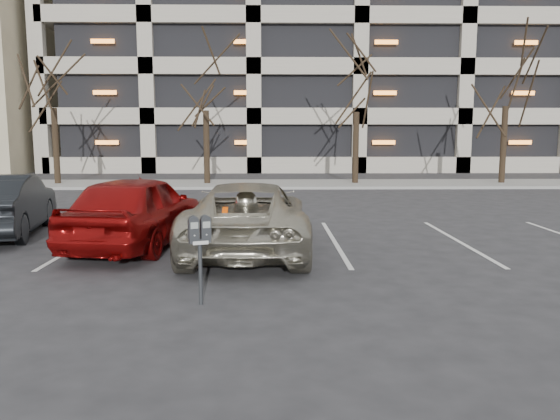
# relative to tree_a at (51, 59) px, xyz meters

# --- Properties ---
(ground) EXTENTS (140.00, 140.00, 0.00)m
(ground) POSITION_rel_tree_a_xyz_m (10.00, -16.00, -5.78)
(ground) COLOR #28282B
(ground) RESTS_ON ground
(sidewalk) EXTENTS (80.00, 4.00, 0.12)m
(sidewalk) POSITION_rel_tree_a_xyz_m (10.00, 0.00, -5.72)
(sidewalk) COLOR gray
(sidewalk) RESTS_ON ground
(stall_lines) EXTENTS (16.90, 5.20, 0.00)m
(stall_lines) POSITION_rel_tree_a_xyz_m (8.60, -13.70, -5.78)
(stall_lines) COLOR silver
(stall_lines) RESTS_ON ground
(parking_garage) EXTENTS (52.00, 20.00, 19.00)m
(parking_garage) POSITION_rel_tree_a_xyz_m (22.00, 17.84, 3.48)
(parking_garage) COLOR black
(parking_garage) RESTS_ON ground
(tree_a) EXTENTS (3.52, 3.52, 8.01)m
(tree_a) POSITION_rel_tree_a_xyz_m (0.00, 0.00, 0.00)
(tree_a) COLOR black
(tree_a) RESTS_ON ground
(tree_b) EXTENTS (3.41, 3.41, 7.74)m
(tree_b) POSITION_rel_tree_a_xyz_m (7.00, 0.00, -0.19)
(tree_b) COLOR black
(tree_b) RESTS_ON ground
(tree_c) EXTENTS (3.35, 3.35, 7.61)m
(tree_c) POSITION_rel_tree_a_xyz_m (14.00, 0.00, -0.28)
(tree_c) COLOR black
(tree_c) RESTS_ON ground
(tree_d) EXTENTS (3.62, 3.62, 8.22)m
(tree_d) POSITION_rel_tree_a_xyz_m (21.00, 0.00, 0.16)
(tree_d) COLOR black
(tree_d) RESTS_ON ground
(parking_meter) EXTENTS (0.34, 0.23, 1.25)m
(parking_meter) POSITION_rel_tree_a_xyz_m (8.97, -18.21, -4.82)
(parking_meter) COLOR black
(parking_meter) RESTS_ON ground
(suv_silver) EXTENTS (2.42, 5.18, 1.44)m
(suv_silver) POSITION_rel_tree_a_xyz_m (9.49, -14.65, -5.07)
(suv_silver) COLOR #B2AD98
(suv_silver) RESTS_ON ground
(car_red) EXTENTS (2.53, 4.84, 1.57)m
(car_red) POSITION_rel_tree_a_xyz_m (7.11, -14.10, -5.00)
(car_red) COLOR maroon
(car_red) RESTS_ON ground
(car_dark) EXTENTS (2.37, 4.67, 1.47)m
(car_dark) POSITION_rel_tree_a_xyz_m (3.62, -12.74, -5.05)
(car_dark) COLOR black
(car_dark) RESTS_ON ground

